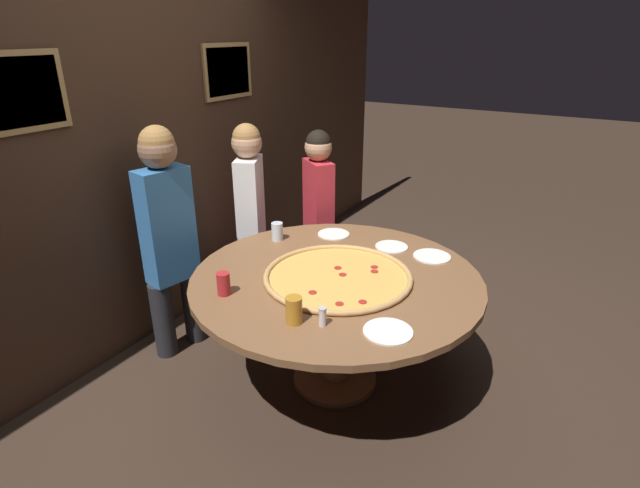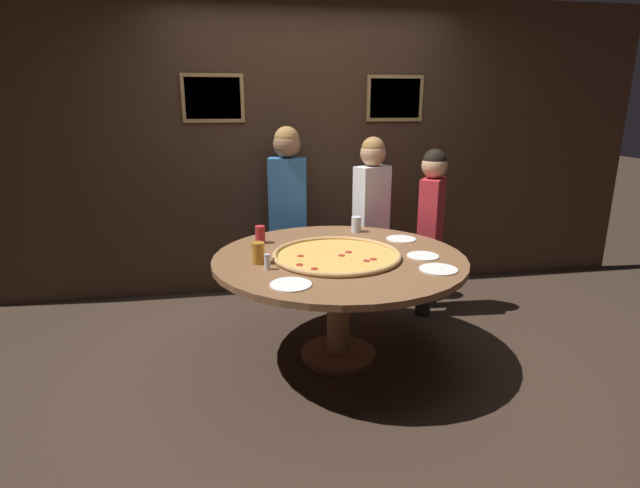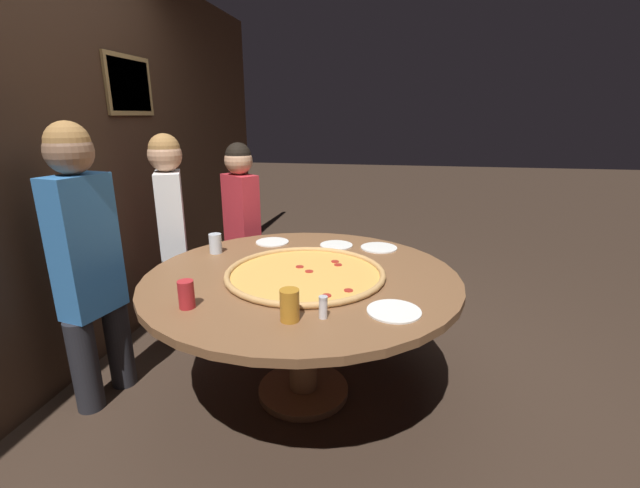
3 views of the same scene
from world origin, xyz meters
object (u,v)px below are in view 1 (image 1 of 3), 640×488
drink_cup_near_right (224,284)px  condiment_shaker (323,317)px  dining_table (336,294)px  diner_far_right (318,206)px  white_plate_left_side (392,247)px  white_plate_right_side (432,256)px  drink_cup_centre_back (277,231)px  white_plate_far_back (334,234)px  diner_side_left (251,208)px  giant_pizza (338,276)px  drink_cup_far_right (294,310)px  diner_centre_back (168,230)px  white_plate_beside_cup (388,331)px

drink_cup_near_right → condiment_shaker: bearing=-89.5°
dining_table → diner_far_right: bearing=36.2°
dining_table → condiment_shaker: size_ratio=17.20×
white_plate_left_side → white_plate_right_side: same height
white_plate_left_side → condiment_shaker: 1.03m
drink_cup_centre_back → drink_cup_near_right: 0.78m
white_plate_far_back → dining_table: bearing=-149.3°
white_plate_right_side → diner_side_left: diner_side_left is taller
giant_pizza → drink_cup_far_right: bearing=-175.2°
drink_cup_centre_back → white_plate_far_back: (0.27, -0.28, -0.06)m
white_plate_far_back → drink_cup_centre_back: bearing=134.2°
drink_cup_far_right → diner_centre_back: diner_centre_back is taller
drink_cup_near_right → white_plate_far_back: bearing=-4.9°
dining_table → diner_centre_back: bearing=100.9°
white_plate_beside_cup → diner_side_left: (0.88, 1.50, 0.07)m
white_plate_beside_cup → diner_far_right: bearing=41.8°
drink_cup_far_right → white_plate_right_side: 1.12m
white_plate_left_side → condiment_shaker: size_ratio=2.17×
drink_cup_centre_back → condiment_shaker: 1.10m
diner_far_right → white_plate_far_back: bearing=-10.9°
white_plate_right_side → drink_cup_near_right: bearing=142.3°
drink_cup_near_right → diner_centre_back: (0.28, 0.70, 0.06)m
giant_pizza → diner_far_right: (0.93, 0.69, 0.02)m
dining_table → drink_cup_far_right: (-0.54, -0.07, 0.19)m
drink_cup_centre_back → diner_side_left: 0.47m
drink_cup_far_right → white_plate_left_side: 1.08m
white_plate_beside_cup → diner_far_right: 1.73m
white_plate_left_side → diner_centre_back: size_ratio=0.14×
white_plate_far_back → drink_cup_far_right: bearing=-160.2°
drink_cup_far_right → condiment_shaker: bearing=-70.6°
drink_cup_centre_back → white_plate_beside_cup: drink_cup_centre_back is taller
drink_cup_centre_back → white_plate_right_side: (0.27, -0.98, -0.06)m
dining_table → diner_far_right: diner_far_right is taller
white_plate_right_side → diner_side_left: 1.40m
white_plate_far_back → condiment_shaker: (-1.03, -0.52, 0.05)m
giant_pizza → white_plate_far_back: giant_pizza is taller
dining_table → giant_pizza: giant_pizza is taller
white_plate_left_side → white_plate_right_side: 0.27m
white_plate_beside_cup → white_plate_far_back: size_ratio=1.08×
giant_pizza → condiment_shaker: condiment_shaker is taller
drink_cup_near_right → condiment_shaker: size_ratio=1.29×
white_plate_left_side → drink_cup_far_right: bearing=177.7°
drink_cup_far_right → white_plate_left_side: (1.08, -0.04, -0.06)m
drink_cup_centre_back → white_plate_left_side: bearing=-68.7°
diner_side_left → diner_centre_back: (-0.71, 0.10, 0.05)m
dining_table → white_plate_left_side: bearing=-11.5°
white_plate_beside_cup → condiment_shaker: size_ratio=2.42×
diner_centre_back → drink_cup_near_right: bearing=78.9°
dining_table → diner_side_left: 1.14m
white_plate_beside_cup → diner_centre_back: 1.61m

